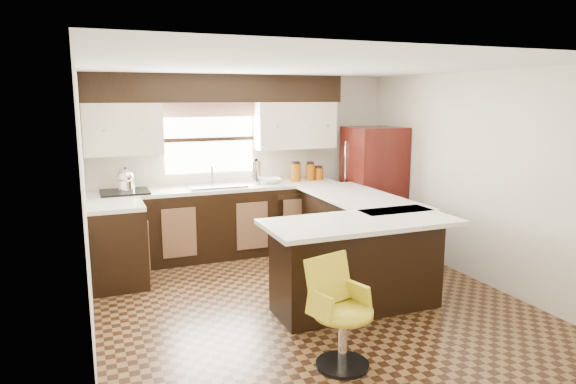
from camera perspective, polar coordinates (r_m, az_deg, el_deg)
name	(u,v)px	position (r m, az deg, el deg)	size (l,w,h in m)	color
floor	(308,301)	(5.51, 2.24, -12.04)	(4.40, 4.40, 0.00)	#49301A
ceiling	(310,66)	(5.09, 2.44, 13.76)	(4.40, 4.40, 0.00)	silver
wall_back	(245,163)	(7.21, -4.80, 3.22)	(4.40, 4.40, 0.00)	beige
wall_front	(454,247)	(3.33, 17.98, -5.88)	(4.40, 4.40, 0.00)	beige
wall_left	(85,205)	(4.73, -21.59, -1.33)	(4.40, 4.40, 0.00)	beige
wall_right	(475,177)	(6.31, 20.05, 1.57)	(4.40, 4.40, 0.00)	beige
base_cab_back	(220,223)	(6.94, -7.54, -3.42)	(3.30, 0.60, 0.90)	black
base_cab_left	(118,246)	(6.13, -18.39, -5.76)	(0.60, 0.70, 0.90)	black
counter_back	(219,188)	(6.85, -7.63, 0.42)	(3.30, 0.60, 0.04)	silver
counter_left	(115,206)	(6.02, -18.65, -1.43)	(0.60, 0.70, 0.04)	silver
soffit	(218,88)	(6.88, -7.75, 11.33)	(3.40, 0.35, 0.36)	black
upper_cab_left	(123,129)	(6.70, -17.89, 6.67)	(0.94, 0.35, 0.64)	beige
upper_cab_right	(295,125)	(7.22, 0.76, 7.41)	(1.14, 0.35, 0.64)	beige
window_pane	(209,139)	(7.03, -8.72, 5.82)	(1.20, 0.02, 0.90)	white
valance	(209,110)	(6.97, -8.73, 8.99)	(1.30, 0.06, 0.18)	#D19B93
sink	(216,186)	(6.81, -8.01, 0.68)	(0.75, 0.45, 0.03)	#B2B2B7
dishwasher	(297,222)	(6.99, 1.03, -3.40)	(0.58, 0.03, 0.78)	black
cooktop	(125,192)	(6.64, -17.69, 0.00)	(0.58, 0.50, 0.03)	black
peninsula_long	(355,237)	(6.27, 7.50, -4.93)	(0.60, 1.95, 0.90)	black
peninsula_return	(357,266)	(5.21, 7.66, -8.16)	(1.65, 0.60, 0.90)	black
counter_pen_long	(360,198)	(6.19, 8.01, -0.66)	(0.84, 1.95, 0.04)	silver
counter_pen_return	(361,222)	(5.00, 8.10, -3.35)	(1.89, 0.84, 0.04)	silver
refrigerator	(373,187)	(7.41, 9.45, 0.56)	(0.73, 0.70, 1.70)	#3B0D09
bar_chair	(343,315)	(4.14, 6.17, -13.40)	(0.47, 0.47, 0.87)	gold
kettle	(126,179)	(6.61, -17.60, 1.38)	(0.22, 0.22, 0.29)	silver
percolator	(256,173)	(6.96, -3.60, 2.17)	(0.13, 0.13, 0.32)	silver
mixing_bowl	(271,181)	(7.04, -1.90, 1.26)	(0.28, 0.28, 0.07)	white
canister_large	(296,173)	(7.18, 0.86, 2.17)	(0.14, 0.14, 0.25)	#8C4507
canister_med	(310,172)	(7.27, 2.47, 2.21)	(0.13, 0.13, 0.23)	#8C4507
canister_small	(319,174)	(7.33, 3.44, 2.02)	(0.13, 0.13, 0.17)	#8C4507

